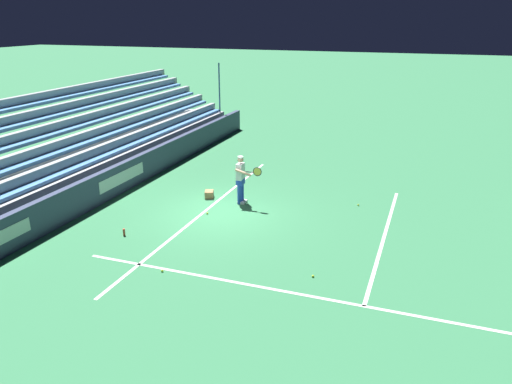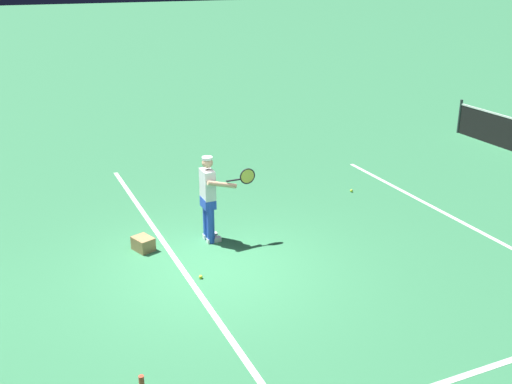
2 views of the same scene
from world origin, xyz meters
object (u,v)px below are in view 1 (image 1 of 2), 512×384
object	(u,v)px
tennis_player	(241,179)
tennis_ball_far_left	(207,213)
water_bottle	(124,232)
ball_box_cardboard	(209,194)
tennis_ball_far_right	(313,276)
tennis_ball_stray_back	(162,271)
tennis_ball_midcourt	(358,205)

from	to	relation	value
tennis_player	tennis_ball_far_left	bearing A→B (deg)	-26.28
water_bottle	ball_box_cardboard	bearing A→B (deg)	165.69
tennis_ball_far_right	water_bottle	distance (m)	6.04
tennis_player	ball_box_cardboard	world-z (taller)	tennis_player
tennis_player	tennis_ball_far_right	size ratio (longest dim) A/B	25.98
tennis_player	tennis_ball_stray_back	xyz separation A→B (m)	(5.43, -0.08, -0.86)
tennis_ball_midcourt	water_bottle	bearing A→B (deg)	-51.70
tennis_ball_stray_back	water_bottle	world-z (taller)	water_bottle
tennis_ball_far_left	water_bottle	world-z (taller)	water_bottle
tennis_player	water_bottle	xyz separation A→B (m)	(3.83, -2.32, -0.78)
tennis_player	tennis_ball_far_right	xyz separation A→B (m)	(4.37, 3.70, -0.86)
tennis_ball_midcourt	tennis_ball_far_left	xyz separation A→B (m)	(2.52, -4.66, 0.00)
ball_box_cardboard	water_bottle	xyz separation A→B (m)	(3.94, -1.00, -0.02)
water_bottle	tennis_ball_far_left	bearing A→B (deg)	146.26
tennis_ball_midcourt	tennis_ball_far_right	world-z (taller)	same
ball_box_cardboard	tennis_ball_stray_back	xyz separation A→B (m)	(5.54, 1.24, -0.10)
tennis_ball_midcourt	tennis_player	bearing A→B (deg)	-74.00
tennis_player	tennis_ball_midcourt	size ratio (longest dim) A/B	25.98
tennis_player	tennis_ball_midcourt	distance (m)	4.22
tennis_ball_far_left	tennis_player	bearing A→B (deg)	153.72
ball_box_cardboard	tennis_ball_far_right	xyz separation A→B (m)	(4.47, 5.01, -0.10)
tennis_player	tennis_ball_far_right	bearing A→B (deg)	40.25
tennis_ball_stray_back	tennis_ball_far_left	size ratio (longest dim) A/B	1.00
tennis_player	water_bottle	size ratio (longest dim) A/B	7.80
tennis_player	tennis_ball_stray_back	world-z (taller)	tennis_player
water_bottle	tennis_ball_far_right	bearing A→B (deg)	84.89
tennis_ball_midcourt	tennis_ball_far_left	size ratio (longest dim) A/B	1.00
tennis_player	tennis_ball_midcourt	xyz separation A→B (m)	(-1.14, 3.97, -0.86)
tennis_ball_stray_back	tennis_ball_midcourt	xyz separation A→B (m)	(-6.57, 4.05, 0.00)
tennis_ball_midcourt	tennis_ball_stray_back	bearing A→B (deg)	-31.65
ball_box_cardboard	water_bottle	bearing A→B (deg)	-14.31
tennis_player	ball_box_cardboard	xyz separation A→B (m)	(-0.11, -1.31, -0.76)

